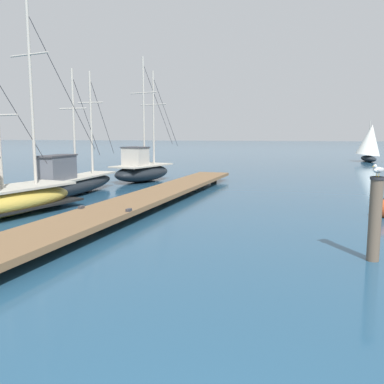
{
  "coord_description": "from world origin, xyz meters",
  "views": [
    {
      "loc": [
        0.48,
        -1.64,
        2.67
      ],
      "look_at": [
        -2.26,
        7.11,
        1.4
      ],
      "focal_mm": 38.4,
      "sensor_mm": 36.0,
      "label": 1
    }
  ],
  "objects_px": {
    "fishing_boat_2": "(142,170)",
    "perched_seagull": "(378,170)",
    "fishing_boat_0": "(70,182)",
    "distant_sailboat": "(370,143)",
    "mooring_piling": "(375,218)"
  },
  "relations": [
    {
      "from": "perched_seagull",
      "to": "distant_sailboat",
      "type": "bearing_deg",
      "value": 84.41
    },
    {
      "from": "perched_seagull",
      "to": "distant_sailboat",
      "type": "relative_size",
      "value": 0.07
    },
    {
      "from": "distant_sailboat",
      "to": "mooring_piling",
      "type": "bearing_deg",
      "value": -95.6
    },
    {
      "from": "distant_sailboat",
      "to": "fishing_boat_2",
      "type": "bearing_deg",
      "value": -121.79
    },
    {
      "from": "mooring_piling",
      "to": "fishing_boat_0",
      "type": "bearing_deg",
      "value": 151.44
    },
    {
      "from": "perched_seagull",
      "to": "distant_sailboat",
      "type": "xyz_separation_m",
      "value": [
        3.54,
        36.1,
        -0.04
      ]
    },
    {
      "from": "fishing_boat_2",
      "to": "perched_seagull",
      "type": "bearing_deg",
      "value": -48.53
    },
    {
      "from": "mooring_piling",
      "to": "distant_sailboat",
      "type": "height_order",
      "value": "distant_sailboat"
    },
    {
      "from": "fishing_boat_2",
      "to": "fishing_boat_0",
      "type": "bearing_deg",
      "value": -96.58
    },
    {
      "from": "distant_sailboat",
      "to": "fishing_boat_0",
      "type": "bearing_deg",
      "value": -117.29
    },
    {
      "from": "perched_seagull",
      "to": "fishing_boat_2",
      "type": "bearing_deg",
      "value": 131.47
    },
    {
      "from": "fishing_boat_0",
      "to": "perched_seagull",
      "type": "relative_size",
      "value": 26.03
    },
    {
      "from": "fishing_boat_2",
      "to": "perched_seagull",
      "type": "height_order",
      "value": "fishing_boat_2"
    },
    {
      "from": "mooring_piling",
      "to": "distant_sailboat",
      "type": "xyz_separation_m",
      "value": [
        3.54,
        36.11,
        0.98
      ]
    },
    {
      "from": "fishing_boat_0",
      "to": "fishing_boat_2",
      "type": "distance_m",
      "value": 6.17
    }
  ]
}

